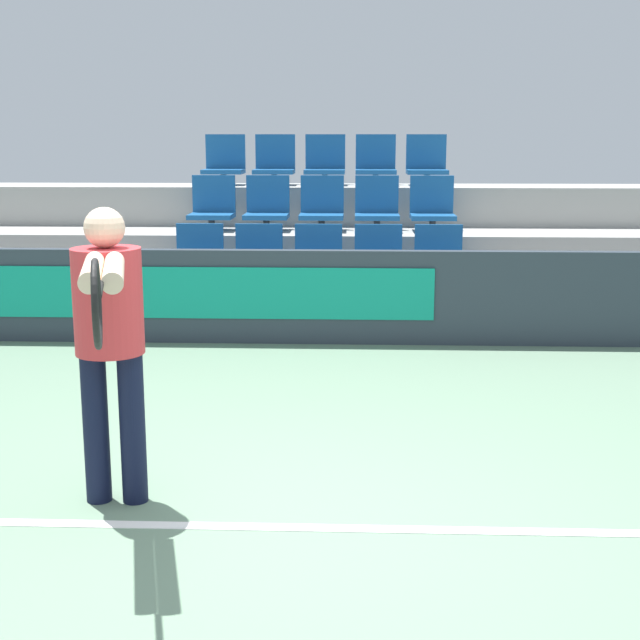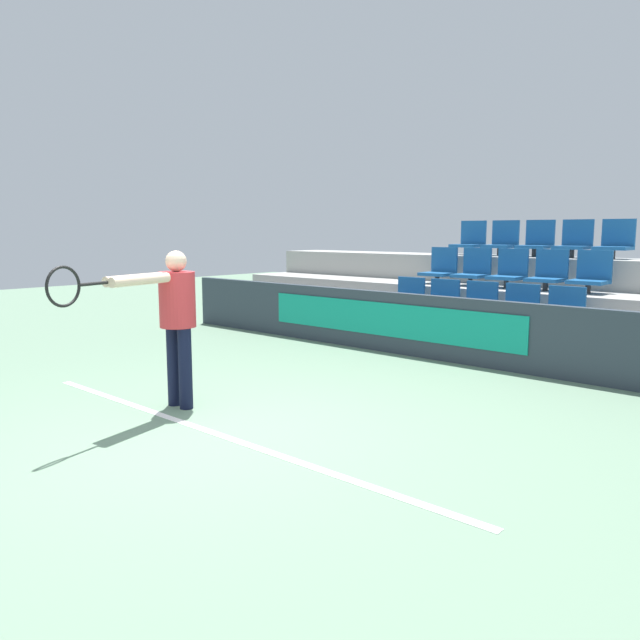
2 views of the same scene
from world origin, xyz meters
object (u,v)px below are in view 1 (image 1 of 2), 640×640
(stadium_chair_6, at_px, (267,207))
(stadium_chair_5, at_px, (212,207))
(stadium_chair_9, at_px, (432,208))
(stadium_chair_1, at_px, (258,259))
(stadium_chair_8, at_px, (377,208))
(stadium_chair_14, at_px, (427,164))
(stadium_chair_11, at_px, (275,164))
(stadium_chair_4, at_px, (439,260))
(stadium_chair_13, at_px, (376,164))
(stadium_chair_7, at_px, (322,208))
(stadium_chair_3, at_px, (378,260))
(stadium_chair_10, at_px, (224,164))
(stadium_chair_12, at_px, (325,164))
(stadium_chair_2, at_px, (318,260))
(stadium_chair_0, at_px, (198,259))
(tennis_player, at_px, (109,325))

(stadium_chair_6, bearing_deg, stadium_chair_5, 180.00)
(stadium_chair_6, height_order, stadium_chair_9, same)
(stadium_chair_1, relative_size, stadium_chair_8, 1.00)
(stadium_chair_1, bearing_deg, stadium_chair_14, 46.53)
(stadium_chair_5, height_order, stadium_chair_11, stadium_chair_11)
(stadium_chair_4, xyz_separation_m, stadium_chair_13, (-0.59, 1.86, 0.87))
(stadium_chair_5, xyz_separation_m, stadium_chair_7, (1.17, 0.00, 0.00))
(stadium_chair_3, distance_m, stadium_chair_10, 2.70)
(stadium_chair_8, xyz_separation_m, stadium_chair_13, (0.00, 0.93, 0.43))
(stadium_chair_12, bearing_deg, stadium_chair_8, -57.70)
(stadium_chair_7, xyz_separation_m, stadium_chair_14, (1.17, 0.93, 0.43))
(stadium_chair_2, bearing_deg, stadium_chair_7, 90.00)
(stadium_chair_9, relative_size, stadium_chair_12, 1.00)
(stadium_chair_0, height_order, stadium_chair_1, same)
(tennis_player, bearing_deg, stadium_chair_5, 79.38)
(stadium_chair_11, bearing_deg, stadium_chair_14, 0.00)
(stadium_chair_5, xyz_separation_m, stadium_chair_13, (1.76, 0.93, 0.43))
(stadium_chair_0, xyz_separation_m, stadium_chair_13, (1.76, 1.86, 0.87))
(stadium_chair_3, height_order, stadium_chair_9, stadium_chair_9)
(stadium_chair_4, distance_m, stadium_chair_5, 2.56)
(stadium_chair_1, height_order, stadium_chair_4, same)
(stadium_chair_10, bearing_deg, stadium_chair_2, -57.70)
(stadium_chair_13, bearing_deg, stadium_chair_12, 180.00)
(stadium_chair_6, height_order, stadium_chair_11, stadium_chair_11)
(stadium_chair_10, relative_size, stadium_chair_13, 1.00)
(stadium_chair_0, distance_m, stadium_chair_1, 0.59)
(stadium_chair_4, height_order, stadium_chair_7, stadium_chair_7)
(stadium_chair_8, relative_size, stadium_chair_13, 1.00)
(stadium_chair_2, relative_size, stadium_chair_14, 1.00)
(stadium_chair_2, height_order, stadium_chair_14, stadium_chair_14)
(stadium_chair_5, distance_m, stadium_chair_7, 1.17)
(stadium_chair_2, distance_m, stadium_chair_13, 2.13)
(stadium_chair_7, bearing_deg, stadium_chair_0, -141.65)
(stadium_chair_7, bearing_deg, stadium_chair_3, -57.70)
(stadium_chair_10, height_order, stadium_chair_14, same)
(stadium_chair_9, bearing_deg, stadium_chair_14, 90.00)
(stadium_chair_1, bearing_deg, stadium_chair_11, 90.00)
(stadium_chair_2, bearing_deg, stadium_chair_11, 107.54)
(stadium_chair_4, bearing_deg, stadium_chair_7, 141.65)
(stadium_chair_0, relative_size, stadium_chair_5, 1.00)
(stadium_chair_5, distance_m, tennis_player, 5.33)
(stadium_chair_0, height_order, stadium_chair_12, stadium_chair_12)
(stadium_chair_6, height_order, stadium_chair_14, stadium_chair_14)
(stadium_chair_1, xyz_separation_m, stadium_chair_5, (-0.59, 0.93, 0.43))
(stadium_chair_7, relative_size, stadium_chair_9, 1.00)
(stadium_chair_6, height_order, stadium_chair_10, stadium_chair_10)
(stadium_chair_0, distance_m, stadium_chair_8, 2.04)
(stadium_chair_11, height_order, tennis_player, stadium_chair_11)
(stadium_chair_4, distance_m, stadium_chair_9, 1.02)
(stadium_chair_3, relative_size, stadium_chair_11, 1.00)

